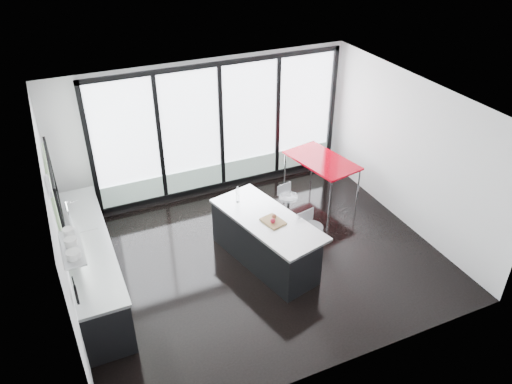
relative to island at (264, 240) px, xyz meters
name	(u,v)px	position (x,y,z in m)	size (l,w,h in m)	color
floor	(258,258)	(-0.07, 0.11, -0.44)	(6.00, 5.00, 0.00)	black
ceiling	(258,106)	(-0.07, 0.11, 2.36)	(6.00, 5.00, 0.00)	white
wall_back	(220,133)	(0.21, 2.58, 0.83)	(6.00, 0.09, 2.80)	silver
wall_front	(344,288)	(-0.07, -2.39, 0.96)	(6.00, 0.00, 2.80)	silver
wall_left	(57,215)	(-3.04, 0.38, 1.12)	(0.26, 5.00, 2.80)	silver
wall_right	(410,154)	(2.93, 0.11, 0.96)	(0.00, 5.00, 2.80)	silver
counter_cabinets	(92,264)	(-2.74, 0.51, 0.03)	(0.69, 3.24, 1.36)	black
island	(264,240)	(0.00, 0.00, 0.00)	(1.37, 2.26, 1.12)	black
bar_stool_near	(310,244)	(0.69, -0.34, -0.07)	(0.46, 0.46, 0.74)	silver
bar_stool_far	(288,210)	(0.86, 0.79, -0.12)	(0.40, 0.40, 0.64)	silver
red_table	(321,177)	(1.98, 1.51, -0.04)	(0.86, 1.50, 0.81)	#98000D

